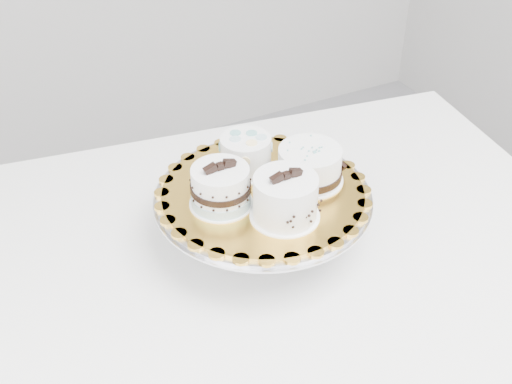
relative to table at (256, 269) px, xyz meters
name	(u,v)px	position (x,y,z in m)	size (l,w,h in m)	color
table	(256,269)	(0.00, 0.00, 0.00)	(1.42, 1.06, 0.75)	white
cake_stand	(263,208)	(0.02, 0.01, 0.14)	(0.40, 0.40, 0.11)	gray
cake_board	(263,192)	(0.02, 0.01, 0.18)	(0.37, 0.37, 0.01)	orange
cake_swirl	(285,199)	(0.02, -0.08, 0.22)	(0.12, 0.12, 0.10)	white
cake_banded	(221,188)	(-0.07, 0.01, 0.22)	(0.11, 0.11, 0.09)	white
cake_dots	(246,154)	(0.02, 0.08, 0.22)	(0.12, 0.12, 0.07)	white
cake_ribbon	(310,166)	(0.11, 0.00, 0.21)	(0.14, 0.14, 0.07)	white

